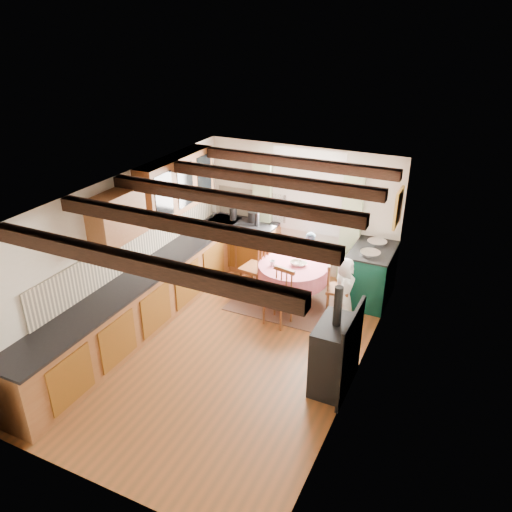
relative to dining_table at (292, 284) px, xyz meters
The scene contains 41 objects.
floor 1.66m from the dining_table, 100.85° to the right, with size 3.60×5.50×0.00m, color brown.
ceiling 2.61m from the dining_table, 100.85° to the right, with size 3.60×5.50×0.00m, color white.
wall_back 1.47m from the dining_table, 104.76° to the left, with size 3.60×0.00×2.40m, color silver.
wall_front 4.44m from the dining_table, 94.02° to the right, with size 3.60×0.00×2.40m, color silver.
wall_left 2.77m from the dining_table, 142.90° to the right, with size 0.00×5.50×2.40m, color silver.
wall_right 2.34m from the dining_table, 46.80° to the right, with size 0.00×5.50×2.40m, color silver.
beam_a 4.10m from the dining_table, 94.85° to the right, with size 3.60×0.16×0.16m, color #331C13.
beam_b 3.26m from the dining_table, 96.71° to the right, with size 3.60×0.16×0.16m, color #331C13.
beam_c 2.54m from the dining_table, 100.85° to the right, with size 3.60×0.16×0.16m, color #331C13.
beam_d 2.07m from the dining_table, 117.26° to the right, with size 3.60×0.16×0.16m, color #331C13.
beam_e 2.03m from the dining_table, 126.79° to the left, with size 3.60×0.16×0.16m, color #331C13.
splash_left 2.60m from the dining_table, 148.21° to the right, with size 0.02×4.50×0.55m, color beige.
splash_back 1.93m from the dining_table, 138.91° to the left, with size 1.40×0.02×0.55m, color beige.
base_cabinet_left 2.41m from the dining_table, 138.59° to the right, with size 0.60×5.30×0.88m, color brown.
base_cabinet_back 1.61m from the dining_table, 147.66° to the left, with size 1.30×0.60×0.88m, color brown.
worktop_left 2.45m from the dining_table, 138.27° to the right, with size 0.64×5.30×0.04m, color black.
worktop_back 1.69m from the dining_table, 148.27° to the left, with size 1.30×0.64×0.04m, color black.
wall_cabinet_glass 2.54m from the dining_table, 168.54° to the right, with size 0.34×1.80×0.90m, color brown.
wall_cabinet_solid 3.12m from the dining_table, 135.64° to the right, with size 0.34×0.90×0.70m, color brown.
window_frame 1.71m from the dining_table, 100.17° to the left, with size 1.34×0.03×1.54m, color white.
window_pane 1.71m from the dining_table, 100.13° to the left, with size 1.20×0.01×1.40m, color white.
curtain_left 1.67m from the dining_table, 134.92° to the left, with size 0.35×0.10×2.10m, color #BAE2A1.
curtain_right 1.45m from the dining_table, 58.63° to the left, with size 0.35×0.10×2.10m, color #BAE2A1.
curtain_rod 2.14m from the dining_table, 100.97° to the left, with size 0.03×0.03×2.00m, color black.
wall_picture 2.11m from the dining_table, 25.79° to the left, with size 0.04×0.50×0.60m, color gold.
wall_plate 1.91m from the dining_table, 56.56° to the left, with size 0.30×0.30×0.02m, color silver.
rug 0.34m from the dining_table, behind, with size 1.93×1.50×0.01m, color #4E3B38.
dining_table is the anchor object (origin of this frame).
chair_near 0.73m from the dining_table, 86.96° to the right, with size 0.39×0.41×0.92m, color brown, non-canonical shape.
chair_left 0.74m from the dining_table, behind, with size 0.44×0.46×1.02m, color brown, non-canonical shape.
chair_right 0.78m from the dining_table, ahead, with size 0.38×0.40×0.89m, color brown, non-canonical shape.
aga_range 1.34m from the dining_table, 28.99° to the left, with size 0.68×1.05×0.97m, color #0B3B2E, non-canonical shape.
cast_iron_stove 2.23m from the dining_table, 54.44° to the right, with size 0.45×0.75×1.50m, color black, non-canonical shape.
child_far 0.71m from the dining_table, 85.99° to the left, with size 0.38×0.25×1.04m, color #2D3E50.
child_right 0.91m from the dining_table, ahead, with size 0.50×0.32×1.02m, color white.
bowl_a 0.40m from the dining_table, 20.78° to the left, with size 0.19×0.19×0.05m, color silver.
bowl_b 0.38m from the dining_table, 25.18° to the left, with size 0.21×0.21×0.06m, color silver.
cup 0.52m from the dining_table, 152.46° to the right, with size 0.09×0.09×0.09m, color silver.
canister_tall 1.93m from the dining_table, 150.76° to the left, with size 0.14×0.14×0.24m, color #262628.
canister_wide 1.67m from the dining_table, 141.69° to the left, with size 0.18×0.18×0.20m, color #262628.
canister_slim 1.49m from the dining_table, 142.31° to the left, with size 0.09×0.09×0.25m, color #262628.
Camera 1 is at (2.93, -5.40, 4.48)m, focal length 35.39 mm.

